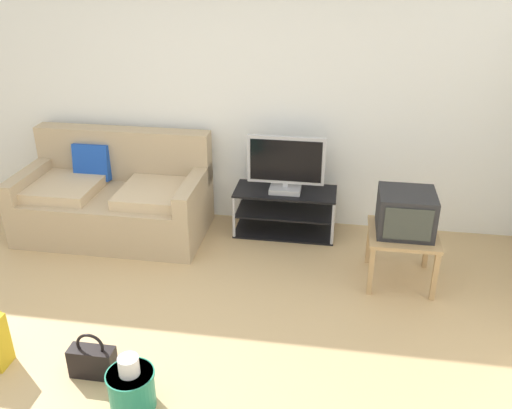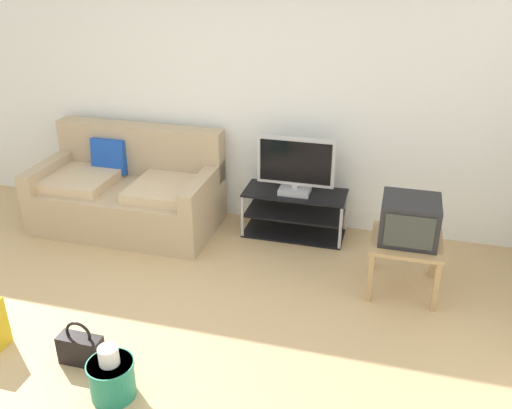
{
  "view_description": "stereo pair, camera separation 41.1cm",
  "coord_description": "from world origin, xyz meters",
  "px_view_note": "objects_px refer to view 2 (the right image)",
  "views": [
    {
      "loc": [
        1.22,
        -2.63,
        2.59
      ],
      "look_at": [
        0.61,
        1.22,
        0.72
      ],
      "focal_mm": 38.26,
      "sensor_mm": 36.0,
      "label": 1
    },
    {
      "loc": [
        1.62,
        -2.54,
        2.59
      ],
      "look_at": [
        0.61,
        1.22,
        0.72
      ],
      "focal_mm": 38.26,
      "sensor_mm": 36.0,
      "label": 2
    }
  ],
  "objects_px": {
    "tv_stand": "(294,213)",
    "handbag": "(81,348)",
    "couch": "(129,192)",
    "cleaning_bucket": "(112,376)",
    "side_table": "(406,247)",
    "flat_tv": "(296,166)",
    "crt_tv": "(410,220)"
  },
  "relations": [
    {
      "from": "tv_stand",
      "to": "handbag",
      "type": "height_order",
      "value": "tv_stand"
    },
    {
      "from": "tv_stand",
      "to": "flat_tv",
      "type": "bearing_deg",
      "value": -90.0
    },
    {
      "from": "flat_tv",
      "to": "side_table",
      "type": "xyz_separation_m",
      "value": [
        1.05,
        -0.67,
        -0.33
      ]
    },
    {
      "from": "handbag",
      "to": "cleaning_bucket",
      "type": "xyz_separation_m",
      "value": [
        0.35,
        -0.22,
        0.04
      ]
    },
    {
      "from": "couch",
      "to": "side_table",
      "type": "xyz_separation_m",
      "value": [
        2.69,
        -0.49,
        0.05
      ]
    },
    {
      "from": "flat_tv",
      "to": "side_table",
      "type": "relative_size",
      "value": 1.31
    },
    {
      "from": "handbag",
      "to": "crt_tv",
      "type": "bearing_deg",
      "value": 35.91
    },
    {
      "from": "side_table",
      "to": "crt_tv",
      "type": "distance_m",
      "value": 0.24
    },
    {
      "from": "flat_tv",
      "to": "handbag",
      "type": "xyz_separation_m",
      "value": [
        -1.03,
        -2.16,
        -0.6
      ]
    },
    {
      "from": "crt_tv",
      "to": "handbag",
      "type": "xyz_separation_m",
      "value": [
        -2.07,
        -1.5,
        -0.51
      ]
    },
    {
      "from": "couch",
      "to": "side_table",
      "type": "distance_m",
      "value": 2.74
    },
    {
      "from": "tv_stand",
      "to": "cleaning_bucket",
      "type": "height_order",
      "value": "tv_stand"
    },
    {
      "from": "flat_tv",
      "to": "crt_tv",
      "type": "height_order",
      "value": "flat_tv"
    },
    {
      "from": "couch",
      "to": "flat_tv",
      "type": "height_order",
      "value": "flat_tv"
    },
    {
      "from": "couch",
      "to": "handbag",
      "type": "xyz_separation_m",
      "value": [
        0.62,
        -1.97,
        -0.23
      ]
    },
    {
      "from": "tv_stand",
      "to": "side_table",
      "type": "xyz_separation_m",
      "value": [
        1.05,
        -0.7,
        0.16
      ]
    },
    {
      "from": "couch",
      "to": "cleaning_bucket",
      "type": "xyz_separation_m",
      "value": [
        0.97,
        -2.19,
        -0.19
      ]
    },
    {
      "from": "side_table",
      "to": "flat_tv",
      "type": "bearing_deg",
      "value": 147.28
    },
    {
      "from": "flat_tv",
      "to": "cleaning_bucket",
      "type": "xyz_separation_m",
      "value": [
        -0.67,
        -2.37,
        -0.57
      ]
    },
    {
      "from": "tv_stand",
      "to": "crt_tv",
      "type": "relative_size",
      "value": 2.18
    },
    {
      "from": "couch",
      "to": "cleaning_bucket",
      "type": "bearing_deg",
      "value": -66.02
    },
    {
      "from": "side_table",
      "to": "couch",
      "type": "bearing_deg",
      "value": 169.76
    },
    {
      "from": "handbag",
      "to": "cleaning_bucket",
      "type": "bearing_deg",
      "value": -31.43
    },
    {
      "from": "couch",
      "to": "crt_tv",
      "type": "xyz_separation_m",
      "value": [
        2.69,
        -0.47,
        0.29
      ]
    },
    {
      "from": "couch",
      "to": "cleaning_bucket",
      "type": "height_order",
      "value": "couch"
    },
    {
      "from": "couch",
      "to": "side_table",
      "type": "bearing_deg",
      "value": -10.24
    },
    {
      "from": "cleaning_bucket",
      "to": "crt_tv",
      "type": "bearing_deg",
      "value": 44.95
    },
    {
      "from": "cleaning_bucket",
      "to": "couch",
      "type": "bearing_deg",
      "value": 113.98
    },
    {
      "from": "crt_tv",
      "to": "handbag",
      "type": "relative_size",
      "value": 1.33
    },
    {
      "from": "tv_stand",
      "to": "cleaning_bucket",
      "type": "distance_m",
      "value": 2.49
    },
    {
      "from": "side_table",
      "to": "cleaning_bucket",
      "type": "bearing_deg",
      "value": -135.32
    },
    {
      "from": "crt_tv",
      "to": "tv_stand",
      "type": "bearing_deg",
      "value": 147.04
    }
  ]
}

